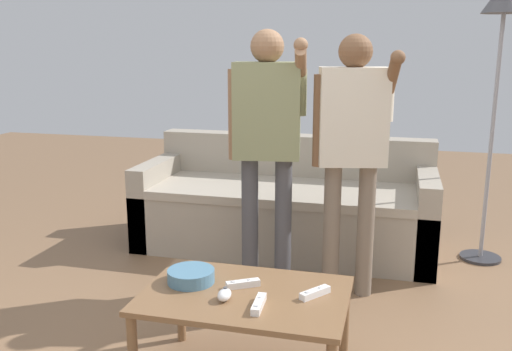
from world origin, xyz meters
TOP-DOWN VIEW (x-y plane):
  - couch at (-0.16, 1.61)m, footprint 2.14×0.88m
  - coffee_table at (0.01, -0.17)m, footprint 0.89×0.60m
  - snack_bowl at (-0.26, -0.12)m, footprint 0.21×0.21m
  - game_remote_nunchuk at (-0.05, -0.26)m, footprint 0.06×0.09m
  - floor_lamp at (1.23, 1.67)m, footprint 0.29×0.29m
  - player_center at (-0.14, 0.85)m, footprint 0.48×0.31m
  - player_right at (0.36, 0.86)m, footprint 0.49×0.33m
  - game_remote_wand_near at (0.10, -0.29)m, footprint 0.04×0.17m
  - game_remote_wand_far at (0.31, -0.13)m, footprint 0.12×0.15m
  - game_remote_wand_spare at (-0.01, -0.11)m, footprint 0.15×0.11m

SIDE VIEW (x-z plane):
  - couch at x=-0.16m, z-range -0.11..0.69m
  - coffee_table at x=0.01m, z-range 0.16..0.59m
  - game_remote_wand_near at x=0.10m, z-range 0.42..0.46m
  - game_remote_wand_far at x=0.31m, z-range 0.42..0.46m
  - game_remote_wand_spare at x=-0.01m, z-range 0.42..0.46m
  - game_remote_nunchuk at x=-0.05m, z-range 0.42..0.48m
  - snack_bowl at x=-0.26m, z-range 0.43..0.49m
  - player_right at x=0.36m, z-range 0.20..1.74m
  - player_center at x=-0.14m, z-range 0.20..1.77m
  - floor_lamp at x=1.23m, z-range 0.65..2.55m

